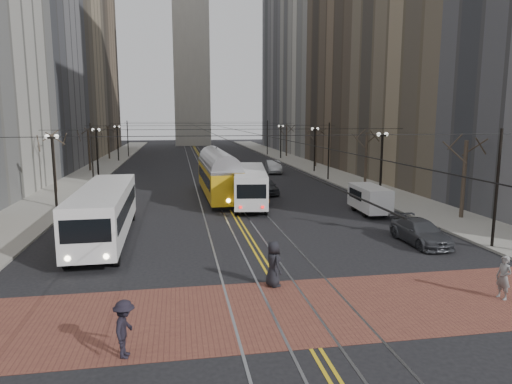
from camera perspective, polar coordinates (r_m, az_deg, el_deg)
name	(u,v)px	position (r m, az deg, el deg)	size (l,w,h in m)	color
ground	(271,274)	(21.45, 1.83, -10.22)	(260.00, 260.00, 0.00)	black
sidewalk_left	(97,170)	(66.09, -19.25, 2.62)	(5.00, 140.00, 0.15)	gray
sidewalk_right	(309,166)	(67.92, 6.61, 3.25)	(5.00, 140.00, 0.15)	gray
crosswalk_band	(292,309)	(17.82, 4.50, -14.41)	(25.00, 6.00, 0.01)	brown
streetcar_rails	(207,168)	(65.32, -6.14, 2.95)	(4.80, 130.00, 0.02)	gray
centre_lines	(207,168)	(65.32, -6.14, 2.96)	(0.42, 130.00, 0.01)	gold
building_left_mid	(6,40)	(69.88, -28.76, 16.29)	(16.00, 20.00, 34.00)	slate
building_left_midfar	(32,4)	(90.90, -26.22, 20.35)	(20.00, 20.00, 52.00)	gray
building_left_far	(73,57)	(108.70, -21.90, 15.44)	(16.00, 20.00, 40.00)	brown
building_right_mid	(377,50)	(72.81, 14.94, 16.76)	(16.00, 20.00, 34.00)	brown
building_right_midfar	(344,16)	(93.35, 10.93, 20.78)	(20.00, 20.00, 52.00)	#B8B6AD
building_right_far	(304,61)	(110.61, 6.03, 15.92)	(16.00, 20.00, 40.00)	slate
clock_tower	(190,1)	(125.22, -8.29, 22.51)	(12.00, 12.00, 66.00)	#B2AFA5
lamp_posts	(217,159)	(48.91, -4.96, 4.15)	(27.60, 57.20, 5.60)	black
street_trees	(212,154)	(55.37, -5.53, 4.74)	(31.68, 53.28, 5.60)	#382D23
trolley_wires	(212,146)	(54.89, -5.52, 5.72)	(25.96, 120.00, 6.60)	black
transit_bus	(105,214)	(28.17, -18.38, -2.63)	(2.62, 12.57, 3.14)	silver
streetcar	(218,179)	(41.57, -4.74, 1.64)	(2.60, 13.98, 3.29)	gold
rear_bus	(250,187)	(38.00, -0.75, 0.69)	(2.46, 11.30, 2.95)	silver
cargo_van	(369,200)	(35.21, 13.99, -0.99)	(1.81, 4.72, 2.09)	silver
sedan_grey	(265,186)	(43.05, 1.16, 0.73)	(1.78, 4.41, 1.50)	#3A3D41
sedan_silver	(273,167)	(59.58, 2.20, 3.18)	(1.73, 4.95, 1.63)	#A2A5AA
sedan_parked	(420,232)	(27.85, 19.84, -4.72)	(1.92, 4.72, 1.37)	#3E4146
pedestrian_a	(273,264)	(19.70, 2.18, -8.95)	(0.96, 0.63, 1.97)	black
pedestrian_b	(504,277)	(20.87, 28.56, -9.36)	(0.64, 0.42, 1.76)	gray
pedestrian_d	(125,329)	(14.79, -16.10, -16.11)	(1.16, 0.66, 1.79)	black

